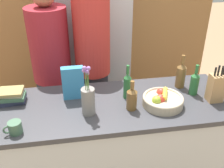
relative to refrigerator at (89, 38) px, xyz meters
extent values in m
cube|color=silver|center=(0.08, -1.20, -0.58)|extent=(1.77, 0.66, 0.86)
cube|color=#38383D|center=(0.08, -1.20, -0.13)|extent=(1.84, 0.69, 0.04)
cube|color=#9E6B3D|center=(0.08, 0.36, 0.29)|extent=(3.04, 0.12, 2.60)
cube|color=#B7B7BC|center=(0.00, 0.00, 0.00)|extent=(0.85, 0.60, 2.01)
cylinder|color=#B7B7BC|center=(-0.06, -0.31, 0.10)|extent=(0.02, 0.02, 1.11)
cylinder|color=tan|center=(0.44, -1.28, -0.08)|extent=(0.31, 0.31, 0.06)
torus|color=tan|center=(0.44, -1.28, -0.04)|extent=(0.31, 0.31, 0.02)
sphere|color=#99B233|center=(0.38, -1.31, -0.04)|extent=(0.07, 0.07, 0.07)
sphere|color=#99B233|center=(0.44, -1.28, -0.05)|extent=(0.07, 0.07, 0.07)
sphere|color=red|center=(0.41, -1.30, -0.04)|extent=(0.08, 0.08, 0.08)
sphere|color=red|center=(0.45, -1.20, -0.05)|extent=(0.08, 0.08, 0.08)
cylinder|color=yellow|center=(0.46, -1.26, -0.02)|extent=(0.09, 0.15, 0.03)
cube|color=tan|center=(0.85, -1.28, 0.00)|extent=(0.11, 0.09, 0.22)
cylinder|color=black|center=(0.81, -1.29, 0.14)|extent=(0.01, 0.01, 0.08)
cylinder|color=black|center=(0.84, -1.29, 0.15)|extent=(0.01, 0.01, 0.09)
cylinder|color=black|center=(0.87, -1.29, 0.15)|extent=(0.01, 0.01, 0.09)
cylinder|color=black|center=(0.89, -1.28, 0.13)|extent=(0.01, 0.01, 0.06)
cylinder|color=gray|center=(-0.12, -1.30, -0.01)|extent=(0.10, 0.10, 0.20)
cylinder|color=#477538|center=(-0.11, -1.30, 0.17)|extent=(0.01, 0.02, 0.16)
sphere|color=#9966B2|center=(-0.10, -1.30, 0.25)|extent=(0.03, 0.03, 0.03)
cylinder|color=#477538|center=(-0.11, -1.29, 0.15)|extent=(0.01, 0.01, 0.12)
sphere|color=#9966B2|center=(-0.11, -1.29, 0.21)|extent=(0.03, 0.03, 0.03)
cylinder|color=#477538|center=(-0.13, -1.29, 0.16)|extent=(0.01, 0.02, 0.14)
sphere|color=#9966B2|center=(-0.13, -1.29, 0.23)|extent=(0.03, 0.03, 0.03)
cylinder|color=#477538|center=(-0.12, -1.30, 0.18)|extent=(0.02, 0.02, 0.17)
sphere|color=#9966B2|center=(-0.13, -1.31, 0.26)|extent=(0.03, 0.03, 0.03)
cylinder|color=#477538|center=(-0.11, -1.30, 0.16)|extent=(0.02, 0.01, 0.14)
sphere|color=#9966B2|center=(-0.11, -1.31, 0.23)|extent=(0.03, 0.03, 0.03)
cube|color=teal|center=(-0.21, -1.07, 0.03)|extent=(0.17, 0.06, 0.26)
cylinder|color=#42664C|center=(-0.60, -1.44, -0.06)|extent=(0.09, 0.09, 0.08)
torus|color=#42664C|center=(-0.64, -1.45, -0.06)|extent=(0.06, 0.03, 0.06)
cube|color=#2D334C|center=(-0.68, -1.07, -0.10)|extent=(0.20, 0.13, 0.02)
cube|color=#2D334C|center=(-0.68, -1.06, -0.08)|extent=(0.20, 0.13, 0.02)
cube|color=#3D6047|center=(-0.68, -1.07, -0.05)|extent=(0.20, 0.14, 0.03)
cube|color=#B7A88E|center=(-0.68, -1.06, -0.03)|extent=(0.19, 0.13, 0.02)
cube|color=#99844C|center=(-0.68, -1.06, -0.01)|extent=(0.18, 0.15, 0.02)
cylinder|color=brown|center=(0.20, -1.29, -0.03)|extent=(0.08, 0.08, 0.14)
cone|color=brown|center=(0.20, -1.29, 0.05)|extent=(0.08, 0.08, 0.03)
cylinder|color=brown|center=(0.20, -1.29, 0.10)|extent=(0.03, 0.03, 0.06)
cylinder|color=#286633|center=(0.74, -1.17, -0.03)|extent=(0.07, 0.07, 0.16)
cone|color=#286633|center=(0.74, -1.17, 0.07)|extent=(0.07, 0.07, 0.03)
cylinder|color=#286633|center=(0.74, -1.17, 0.12)|extent=(0.03, 0.03, 0.07)
cylinder|color=brown|center=(0.67, -1.04, -0.02)|extent=(0.08, 0.08, 0.18)
cone|color=brown|center=(0.67, -1.04, 0.09)|extent=(0.08, 0.08, 0.03)
cylinder|color=brown|center=(0.67, -1.04, 0.14)|extent=(0.03, 0.03, 0.07)
cylinder|color=#286633|center=(0.20, -1.14, -0.02)|extent=(0.06, 0.06, 0.17)
cone|color=#286633|center=(0.20, -1.14, 0.08)|extent=(0.06, 0.06, 0.03)
cylinder|color=#286633|center=(0.20, -1.14, 0.14)|extent=(0.02, 0.02, 0.07)
cube|color=#383842|center=(-0.40, -0.55, -0.60)|extent=(0.32, 0.25, 0.81)
cylinder|color=maroon|center=(-0.40, -0.55, 0.15)|extent=(0.36, 0.36, 0.68)
cube|color=#383842|center=(-0.01, -0.58, -0.57)|extent=(0.27, 0.19, 0.87)
cylinder|color=red|center=(-0.01, -0.58, 0.22)|extent=(0.33, 0.33, 0.72)
camera|label=1|loc=(-0.20, -2.84, 1.00)|focal=42.00mm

